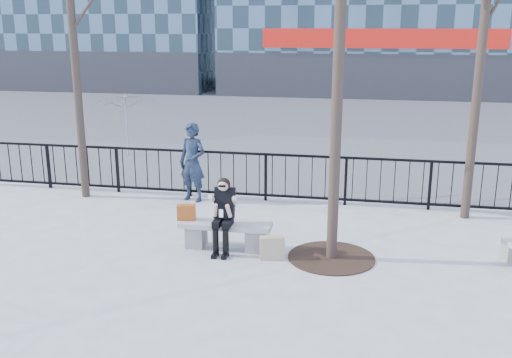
# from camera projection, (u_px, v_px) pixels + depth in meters

# --- Properties ---
(ground) EXTENTS (120.00, 120.00, 0.00)m
(ground) POSITION_uv_depth(u_px,v_px,m) (226.00, 248.00, 10.28)
(ground) COLOR gray
(ground) RESTS_ON ground
(street_surface) EXTENTS (60.00, 23.00, 0.01)m
(street_surface) POSITION_uv_depth(u_px,v_px,m) (310.00, 118.00, 24.49)
(street_surface) COLOR #474747
(street_surface) RESTS_ON ground
(railing) EXTENTS (14.00, 0.06, 1.10)m
(railing) POSITION_uv_depth(u_px,v_px,m) (257.00, 176.00, 12.98)
(railing) COLOR black
(railing) RESTS_ON ground
(tree_grate) EXTENTS (1.50, 1.50, 0.02)m
(tree_grate) POSITION_uv_depth(u_px,v_px,m) (331.00, 257.00, 9.84)
(tree_grate) COLOR black
(tree_grate) RESTS_ON ground
(bench_main) EXTENTS (1.65, 0.46, 0.49)m
(bench_main) POSITION_uv_depth(u_px,v_px,m) (226.00, 232.00, 10.20)
(bench_main) COLOR slate
(bench_main) RESTS_ON ground
(seated_woman) EXTENTS (0.50, 0.64, 1.34)m
(seated_woman) POSITION_uv_depth(u_px,v_px,m) (223.00, 216.00, 9.95)
(seated_woman) COLOR black
(seated_woman) RESTS_ON ground
(handbag) EXTENTS (0.36, 0.23, 0.28)m
(handbag) POSITION_uv_depth(u_px,v_px,m) (186.00, 212.00, 10.27)
(handbag) COLOR #A24913
(handbag) RESTS_ON bench_main
(shopping_bag) EXTENTS (0.45, 0.25, 0.40)m
(shopping_bag) POSITION_uv_depth(u_px,v_px,m) (272.00, 248.00, 9.76)
(shopping_bag) COLOR #C8B68D
(shopping_bag) RESTS_ON ground
(standing_man) EXTENTS (0.75, 0.59, 1.79)m
(standing_man) POSITION_uv_depth(u_px,v_px,m) (193.00, 162.00, 12.84)
(standing_man) COLOR black
(standing_man) RESTS_ON ground
(vendor_umbrella) EXTENTS (2.50, 2.54, 1.92)m
(vendor_umbrella) POSITION_uv_depth(u_px,v_px,m) (126.00, 125.00, 17.32)
(vendor_umbrella) COLOR yellow
(vendor_umbrella) RESTS_ON ground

